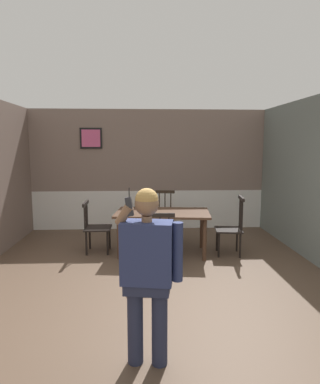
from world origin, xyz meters
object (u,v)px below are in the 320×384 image
Objects in this scene: chair_by_doorway at (231,228)px; chair_opposite_corner at (165,218)px; dining_table at (163,217)px; chair_near_window at (160,242)px; chair_at_table_head at (96,227)px; person_figure at (148,266)px.

chair_by_doorway reaches higher than chair_opposite_corner.
chair_opposite_corner is at bearing 83.65° from dining_table.
chair_at_table_head is (-1.12, 0.98, 0.01)m from chair_near_window.
person_figure is at bearing 160.02° from chair_by_doorway.
chair_at_table_head is 0.92× the size of chair_opposite_corner.
chair_by_doorway reaches higher than dining_table.
chair_by_doorway is (1.21, -0.14, -0.18)m from dining_table.
chair_by_doorway is at bearing 145.65° from chair_opposite_corner.
chair_near_window is 1.49m from chair_by_doorway.
chair_near_window is at bearing 90.69° from chair_opposite_corner.
chair_opposite_corner reaches higher than chair_near_window.
person_figure is at bearing 15.83° from chair_at_table_head.
chair_at_table_head is (-2.43, 0.27, -0.02)m from chair_by_doorway.
chair_near_window is 1.71m from chair_opposite_corner.
person_figure reaches higher than dining_table.
dining_table is at bearing 86.28° from chair_near_window.
chair_near_window is at bearing 49.25° from chair_at_table_head.
chair_by_doorway is 2.44m from chair_at_table_head.
dining_table is 1.24m from chair_by_doorway.
dining_table is 1.24m from chair_at_table_head.
dining_table is at bearing 90.96° from chair_by_doorway.
chair_opposite_corner is (-1.12, 0.98, -0.02)m from chair_by_doorway.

